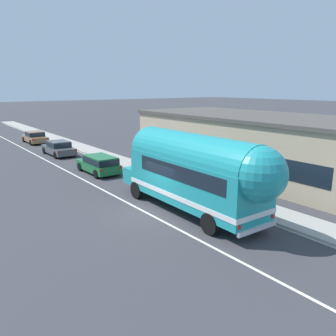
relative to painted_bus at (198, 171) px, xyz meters
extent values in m
plane|color=#38383D|center=(-1.97, 1.60, -2.30)|extent=(300.00, 300.00, 0.00)
cube|color=silver|center=(-1.97, 13.60, -2.30)|extent=(0.14, 80.00, 0.01)
cube|color=silver|center=(1.99, 13.60, -2.30)|extent=(0.12, 80.00, 0.01)
cube|color=#9E9B93|center=(3.06, 11.60, -2.23)|extent=(2.12, 90.00, 0.15)
cube|color=tan|center=(9.77, 4.73, -0.25)|extent=(8.31, 19.30, 4.10)
cube|color=#4C4742|center=(9.77, 4.73, 1.92)|extent=(8.61, 19.60, 0.24)
cube|color=black|center=(5.63, 4.73, -0.50)|extent=(0.08, 17.30, 1.20)
cube|color=teal|center=(0.00, 0.35, -0.55)|extent=(2.60, 8.31, 2.30)
cylinder|color=teal|center=(0.00, 0.35, 0.60)|extent=(2.55, 8.21, 2.45)
sphere|color=teal|center=(-0.05, -3.74, 0.60)|extent=(2.40, 2.40, 2.40)
cube|color=teal|center=(0.06, 5.14, -1.23)|extent=(2.28, 1.33, 0.95)
cube|color=white|center=(0.00, 0.35, -1.20)|extent=(2.64, 8.35, 0.24)
cube|color=black|center=(0.00, 0.05, 0.05)|extent=(2.61, 6.51, 0.76)
cube|color=black|center=(-0.05, -3.75, 0.10)|extent=(2.00, 0.11, 0.84)
cube|color=white|center=(-0.05, -3.76, -1.15)|extent=(0.80, 0.07, 0.90)
cube|color=silver|center=(-0.05, -3.85, -1.75)|extent=(2.34, 0.17, 0.20)
sphere|color=red|center=(-1.10, -3.76, -1.45)|extent=(0.20, 0.20, 0.20)
sphere|color=red|center=(1.00, -3.78, -1.45)|extent=(0.20, 0.20, 0.20)
cube|color=black|center=(0.06, 4.54, 0.10)|extent=(2.14, 0.13, 0.96)
cube|color=silver|center=(0.07, 5.83, -1.35)|extent=(0.90, 0.11, 0.56)
cylinder|color=black|center=(-1.12, 4.10, -1.80)|extent=(0.27, 1.00, 1.00)
cylinder|color=black|center=(1.22, 4.07, -1.80)|extent=(0.27, 1.00, 1.00)
cylinder|color=black|center=(-1.20, -2.17, -1.80)|extent=(0.27, 1.00, 1.00)
cylinder|color=black|center=(1.14, -2.20, -1.80)|extent=(0.27, 1.00, 1.00)
cube|color=#196633|center=(-0.22, 11.12, -1.78)|extent=(1.81, 4.27, 0.60)
cube|color=#196633|center=(-0.22, 10.65, -1.21)|extent=(1.60, 2.82, 0.55)
cube|color=black|center=(-0.22, 10.65, -1.24)|extent=(1.66, 2.86, 0.43)
cube|color=red|center=(-0.99, 8.98, -1.60)|extent=(0.20, 0.04, 0.14)
cube|color=red|center=(0.56, 8.99, -1.60)|extent=(0.20, 0.04, 0.14)
cylinder|color=black|center=(-1.08, 12.55, -1.98)|extent=(0.20, 0.64, 0.64)
cylinder|color=black|center=(0.62, 12.56, -1.98)|extent=(0.20, 0.64, 0.64)
cylinder|color=black|center=(-1.07, 9.69, -1.98)|extent=(0.20, 0.64, 0.64)
cylinder|color=black|center=(0.63, 9.70, -1.98)|extent=(0.20, 0.64, 0.64)
cube|color=#474C51|center=(-0.18, 19.86, -1.78)|extent=(1.91, 4.51, 0.60)
cube|color=#474C51|center=(-0.18, 19.73, -1.21)|extent=(1.68, 2.16, 0.55)
cube|color=black|center=(-0.18, 19.73, -1.24)|extent=(1.74, 2.20, 0.43)
cube|color=red|center=(-0.95, 17.60, -1.60)|extent=(0.20, 0.04, 0.14)
cube|color=red|center=(0.66, 17.62, -1.60)|extent=(0.20, 0.04, 0.14)
cylinder|color=black|center=(-1.08, 21.39, -1.98)|extent=(0.21, 0.64, 0.64)
cylinder|color=black|center=(0.69, 21.42, -1.98)|extent=(0.21, 0.64, 0.64)
cylinder|color=black|center=(-1.04, 18.30, -1.98)|extent=(0.21, 0.64, 0.64)
cylinder|color=black|center=(0.73, 18.33, -1.98)|extent=(0.21, 0.64, 0.64)
cube|color=olive|center=(0.15, 28.73, -1.78)|extent=(1.87, 4.37, 0.60)
cube|color=olive|center=(0.15, 28.60, -1.21)|extent=(1.66, 2.02, 0.55)
cube|color=black|center=(0.15, 28.60, -1.24)|extent=(1.72, 2.06, 0.43)
cube|color=red|center=(-0.65, 26.53, -1.60)|extent=(0.20, 0.04, 0.14)
cube|color=red|center=(0.97, 26.54, -1.60)|extent=(0.20, 0.04, 0.14)
cylinder|color=black|center=(-0.74, 30.21, -1.98)|extent=(0.20, 0.64, 0.64)
cylinder|color=black|center=(1.04, 30.21, -1.98)|extent=(0.20, 0.64, 0.64)
cylinder|color=black|center=(-0.74, 27.24, -1.98)|extent=(0.20, 0.64, 0.64)
cylinder|color=black|center=(1.04, 27.25, -1.98)|extent=(0.20, 0.64, 0.64)
camera|label=1|loc=(-11.14, -12.46, 4.08)|focal=36.79mm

